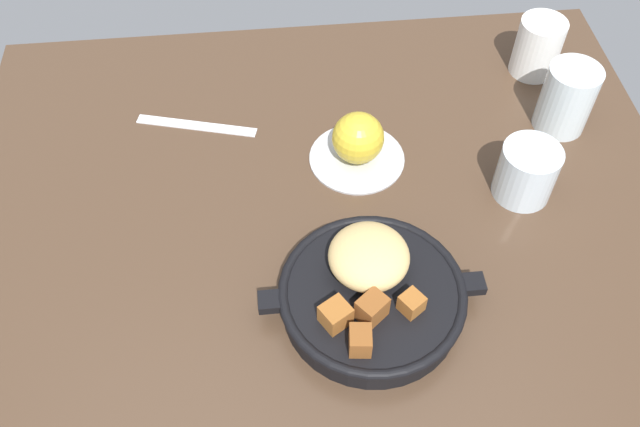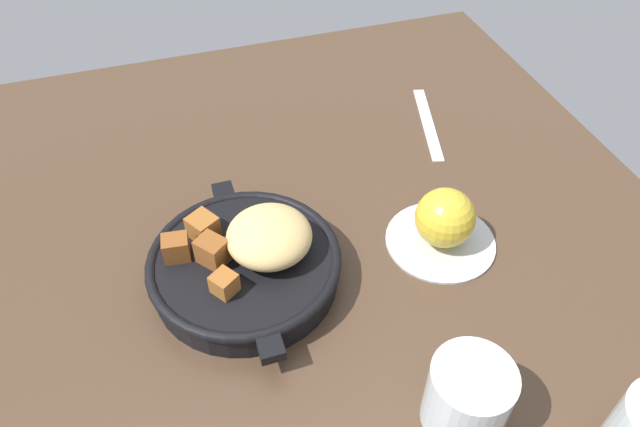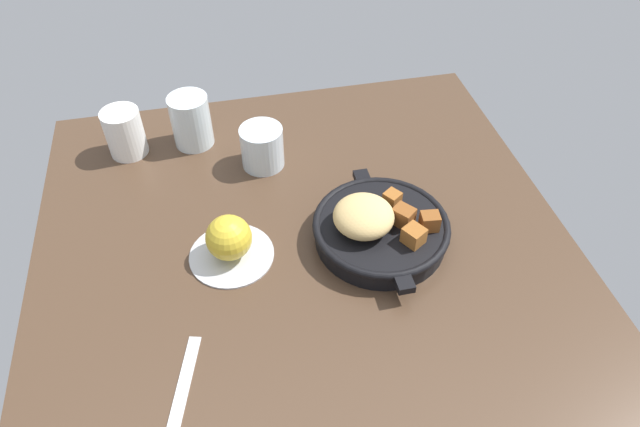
# 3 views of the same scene
# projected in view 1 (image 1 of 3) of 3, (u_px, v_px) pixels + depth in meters

# --- Properties ---
(ground_plane) EXTENTS (0.92, 0.81, 0.02)m
(ground_plane) POSITION_uv_depth(u_px,v_px,m) (328.00, 235.00, 0.85)
(ground_plane) COLOR #473323
(cast_iron_skillet) EXTENTS (0.25, 0.21, 0.08)m
(cast_iron_skillet) POSITION_uv_depth(u_px,v_px,m) (371.00, 291.00, 0.75)
(cast_iron_skillet) COLOR black
(cast_iron_skillet) RESTS_ON ground_plane
(saucer_plate) EXTENTS (0.13, 0.13, 0.01)m
(saucer_plate) POSITION_uv_depth(u_px,v_px,m) (357.00, 158.00, 0.91)
(saucer_plate) COLOR #B7BABF
(saucer_plate) RESTS_ON ground_plane
(red_apple) EXTENTS (0.07, 0.07, 0.07)m
(red_apple) POSITION_uv_depth(u_px,v_px,m) (358.00, 138.00, 0.88)
(red_apple) COLOR gold
(red_apple) RESTS_ON saucer_plate
(butter_knife) EXTENTS (0.17, 0.06, 0.00)m
(butter_knife) POSITION_uv_depth(u_px,v_px,m) (197.00, 125.00, 0.95)
(butter_knife) COLOR silver
(butter_knife) RESTS_ON ground_plane
(water_glass_tall) EXTENTS (0.07, 0.07, 0.10)m
(water_glass_tall) POSITION_uv_depth(u_px,v_px,m) (567.00, 98.00, 0.91)
(water_glass_tall) COLOR silver
(water_glass_tall) RESTS_ON ground_plane
(white_creamer_pitcher) EXTENTS (0.07, 0.07, 0.09)m
(white_creamer_pitcher) POSITION_uv_depth(u_px,v_px,m) (538.00, 47.00, 0.99)
(white_creamer_pitcher) COLOR white
(white_creamer_pitcher) RESTS_ON ground_plane
(water_glass_short) EXTENTS (0.07, 0.07, 0.07)m
(water_glass_short) POSITION_uv_depth(u_px,v_px,m) (527.00, 172.00, 0.84)
(water_glass_short) COLOR silver
(water_glass_short) RESTS_ON ground_plane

